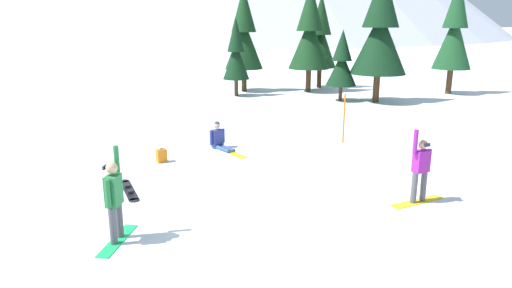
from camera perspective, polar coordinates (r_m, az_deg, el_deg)
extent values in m
plane|color=white|center=(10.62, 1.70, -9.94)|extent=(800.00, 800.00, 0.00)
cube|color=#19B259|center=(10.31, -16.71, -11.33)|extent=(0.38, 1.53, 0.02)
cylinder|color=#4C4C51|center=(10.01, -17.26, -9.63)|extent=(0.15, 0.15, 0.78)
cylinder|color=#4C4C51|center=(10.27, -16.52, -8.92)|extent=(0.15, 0.15, 0.78)
cube|color=#237238|center=(9.88, -17.19, -5.49)|extent=(0.27, 0.41, 0.64)
cylinder|color=#237238|center=(9.65, -17.84, -5.84)|extent=(0.11, 0.11, 0.58)
cylinder|color=#237238|center=(9.93, -16.83, -1.89)|extent=(0.11, 0.11, 0.60)
sphere|color=tan|center=(9.73, -17.41, -2.83)|extent=(0.24, 0.24, 0.24)
cube|color=black|center=(9.78, -18.16, -2.73)|extent=(0.05, 0.17, 0.08)
cube|color=yellow|center=(12.54, 19.31, -6.75)|extent=(1.51, 1.06, 0.02)
cylinder|color=#4C4C51|center=(12.52, 19.97, -4.86)|extent=(0.15, 0.15, 0.80)
cylinder|color=#4C4C51|center=(12.29, 18.95, -5.12)|extent=(0.15, 0.15, 0.80)
cube|color=#8C1E8C|center=(12.20, 19.74, -2.00)|extent=(0.47, 0.41, 0.56)
cylinder|color=#8C1E8C|center=(12.39, 20.56, -1.88)|extent=(0.11, 0.11, 0.58)
cylinder|color=#8C1E8C|center=(11.88, 19.10, 0.26)|extent=(0.11, 0.11, 0.60)
sphere|color=tan|center=(12.09, 19.92, -0.01)|extent=(0.24, 0.24, 0.24)
cube|color=black|center=(12.00, 20.41, -0.12)|extent=(0.17, 0.12, 0.08)
cube|color=#335184|center=(16.88, -4.78, -0.32)|extent=(0.46, 0.45, 0.10)
cylinder|color=#335184|center=(16.52, -3.55, -0.54)|extent=(0.63, 0.70, 0.14)
cylinder|color=#335184|center=(16.41, -4.13, -0.66)|extent=(0.63, 0.70, 0.14)
cube|color=yellow|center=(16.16, -3.05, -1.11)|extent=(1.25, 1.38, 0.02)
cube|color=navy|center=(16.79, -4.80, 0.81)|extent=(0.46, 0.44, 0.59)
cylinder|color=navy|center=(16.92, -4.07, 1.04)|extent=(0.11, 0.11, 0.52)
cylinder|color=navy|center=(16.65, -5.56, 0.78)|extent=(0.11, 0.11, 0.52)
sphere|color=tan|center=(16.69, -4.84, 2.32)|extent=(0.24, 0.24, 0.24)
sphere|color=navy|center=(16.68, -4.84, 2.48)|extent=(0.20, 0.20, 0.20)
cube|color=black|center=(13.10, -15.41, -5.52)|extent=(0.99, 1.55, 0.02)
cylinder|color=black|center=(12.35, -14.81, -6.74)|extent=(0.36, 0.36, 0.02)
cylinder|color=black|center=(13.85, -15.94, -4.44)|extent=(0.36, 0.36, 0.02)
cube|color=black|center=(12.85, -15.25, -5.68)|extent=(0.22, 0.24, 0.07)
cube|color=black|center=(13.31, -15.59, -4.99)|extent=(0.22, 0.24, 0.07)
cube|color=orange|center=(15.38, -11.58, -1.43)|extent=(0.37, 0.36, 0.44)
cube|color=#A85613|center=(15.52, -11.77, -1.55)|extent=(0.21, 0.19, 0.20)
cylinder|color=black|center=(15.32, -11.63, -0.57)|extent=(0.11, 0.09, 0.02)
cylinder|color=orange|center=(17.65, 10.81, 3.09)|extent=(0.06, 0.06, 1.87)
cylinder|color=#472D19|center=(32.09, 22.75, 7.15)|extent=(0.36, 0.36, 1.58)
cone|color=#194723|center=(31.90, 23.20, 11.56)|extent=(2.34, 2.34, 3.37)
cone|color=#194723|center=(31.90, 23.64, 15.77)|extent=(1.52, 1.52, 3.09)
cylinder|color=#472D19|center=(28.79, -2.45, 6.99)|extent=(0.24, 0.24, 1.05)
cone|color=black|center=(28.61, -2.48, 10.24)|extent=(1.62, 1.62, 2.23)
cone|color=black|center=(28.53, -2.52, 13.37)|extent=(1.06, 1.06, 2.04)
cylinder|color=#472D19|center=(27.38, 14.63, 6.71)|extent=(0.37, 0.37, 1.61)
cone|color=black|center=(27.16, 14.98, 11.98)|extent=(3.11, 3.11, 3.43)
cylinder|color=#472D19|center=(30.84, -1.48, 7.93)|extent=(0.34, 0.34, 1.48)
cone|color=#143819|center=(30.65, -1.51, 12.23)|extent=(2.49, 2.49, 3.15)
cone|color=#143819|center=(30.63, -1.54, 16.35)|extent=(1.62, 1.62, 2.89)
cylinder|color=#472D19|center=(30.74, 6.48, 7.84)|extent=(0.34, 0.34, 1.51)
cone|color=#143819|center=(30.54, 6.61, 12.25)|extent=(2.65, 2.65, 3.22)
cone|color=#143819|center=(30.53, 6.74, 16.48)|extent=(1.72, 1.72, 2.95)
cylinder|color=#472D19|center=(32.79, 7.80, 8.13)|extent=(0.32, 0.32, 1.40)
cone|color=#143819|center=(32.61, 7.94, 11.95)|extent=(2.23, 2.23, 2.97)
cone|color=#143819|center=(32.57, 8.08, 15.61)|extent=(1.45, 1.45, 2.73)
cylinder|color=#472D19|center=(27.41, 10.38, 6.20)|extent=(0.20, 0.20, 0.90)
cone|color=black|center=(27.24, 10.52, 9.12)|extent=(1.75, 1.75, 1.91)
cone|color=black|center=(27.14, 10.65, 11.92)|extent=(1.14, 1.14, 1.75)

